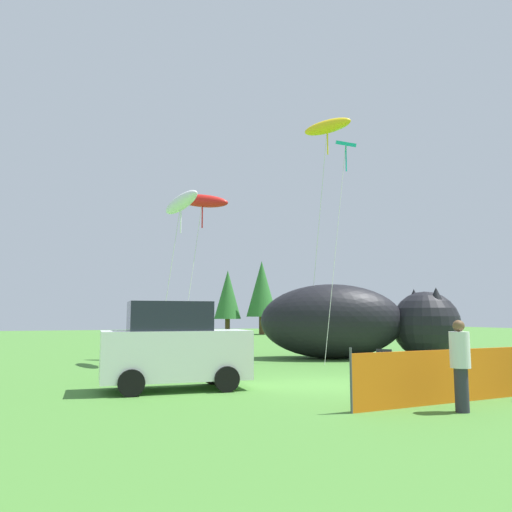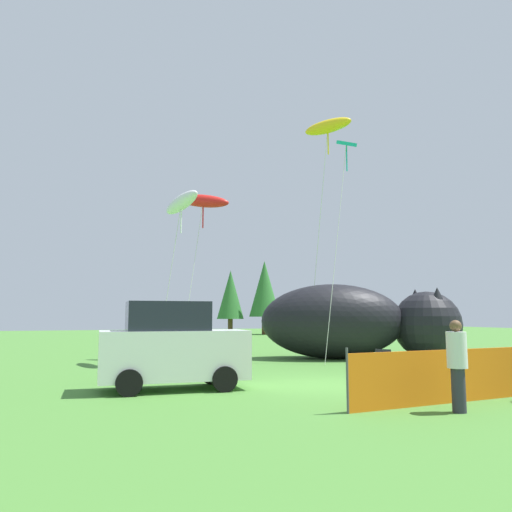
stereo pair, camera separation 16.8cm
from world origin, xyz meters
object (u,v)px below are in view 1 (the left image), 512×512
(inflatable_cat, at_px, (355,324))
(kite_yellow_hero, at_px, (327,128))
(kite_red_lizard, at_px, (202,201))
(kite_white_ghost, at_px, (181,203))
(parked_car, at_px, (174,347))
(kite_teal_diamond, at_px, (345,148))
(folding_chair, at_px, (383,362))
(spectator_in_black_shirt, at_px, (460,361))

(inflatable_cat, bearing_deg, kite_yellow_hero, -127.94)
(inflatable_cat, distance_m, kite_red_lizard, 9.16)
(kite_white_ghost, bearing_deg, inflatable_cat, -1.36)
(parked_car, relative_size, kite_teal_diamond, 0.39)
(inflatable_cat, distance_m, kite_teal_diamond, 8.11)
(parked_car, xyz_separation_m, folding_chair, (6.35, -0.34, -0.58))
(spectator_in_black_shirt, xyz_separation_m, kite_red_lizard, (-1.87, 14.18, 6.32))
(parked_car, bearing_deg, folding_chair, -0.54)
(parked_car, height_order, kite_yellow_hero, kite_yellow_hero)
(parked_car, xyz_separation_m, spectator_in_black_shirt, (4.92, -5.14, -0.11))
(inflatable_cat, height_order, kite_teal_diamond, kite_teal_diamond)
(folding_chair, height_order, spectator_in_black_shirt, spectator_in_black_shirt)
(parked_car, relative_size, inflatable_cat, 0.43)
(kite_yellow_hero, bearing_deg, parked_car, -144.43)
(inflatable_cat, relative_size, kite_yellow_hero, 0.85)
(inflatable_cat, relative_size, kite_white_ghost, 1.28)
(kite_teal_diamond, xyz_separation_m, kite_yellow_hero, (-0.95, -0.04, 0.83))
(kite_white_ghost, xyz_separation_m, kite_red_lizard, (1.47, 2.11, 0.65))
(kite_yellow_hero, bearing_deg, spectator_in_black_shirt, -105.59)
(parked_car, xyz_separation_m, kite_yellow_hero, (7.94, 5.68, 9.28))
(inflatable_cat, bearing_deg, kite_white_ghost, -158.98)
(kite_red_lizard, bearing_deg, folding_chair, -70.61)
(kite_red_lizard, bearing_deg, kite_yellow_hero, -34.52)
(folding_chair, relative_size, kite_teal_diamond, 0.09)
(inflatable_cat, bearing_deg, spectator_in_black_shirt, -89.94)
(kite_teal_diamond, distance_m, kite_white_ghost, 7.95)
(kite_red_lizard, bearing_deg, spectator_in_black_shirt, -82.48)
(kite_teal_diamond, bearing_deg, kite_red_lizard, 150.38)
(inflatable_cat, relative_size, kite_teal_diamond, 0.91)
(parked_car, height_order, kite_white_ghost, kite_white_ghost)
(folding_chair, height_order, inflatable_cat, inflatable_cat)
(parked_car, height_order, spectator_in_black_shirt, parked_car)
(kite_teal_diamond, bearing_deg, kite_yellow_hero, -177.30)
(inflatable_cat, height_order, kite_white_ghost, kite_white_ghost)
(kite_white_ghost, bearing_deg, folding_chair, -56.74)
(kite_yellow_hero, xyz_separation_m, kite_white_ghost, (-6.36, 1.25, -3.72))
(inflatable_cat, relative_size, kite_red_lizard, 1.18)
(kite_yellow_hero, bearing_deg, kite_white_ghost, 168.85)
(parked_car, distance_m, spectator_in_black_shirt, 7.12)
(folding_chair, distance_m, kite_yellow_hero, 11.66)
(spectator_in_black_shirt, distance_m, kite_teal_diamond, 14.39)
(kite_teal_diamond, bearing_deg, spectator_in_black_shirt, -110.06)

